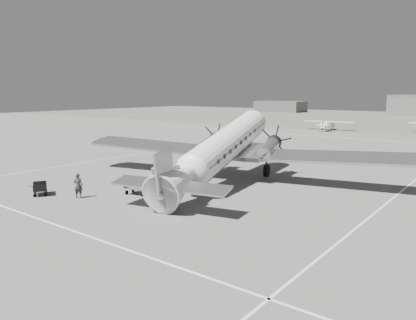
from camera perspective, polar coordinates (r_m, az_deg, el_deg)
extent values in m
plane|color=slate|center=(33.02, 2.18, -3.53)|extent=(260.00, 260.00, 0.00)
cube|color=white|center=(23.48, -18.33, -9.47)|extent=(60.00, 0.15, 0.01)
cube|color=white|center=(28.06, 22.71, -6.63)|extent=(0.15, 80.00, 0.01)
cube|color=white|center=(52.04, -7.64, 1.21)|extent=(0.15, 60.00, 0.01)
cube|color=white|center=(69.20, 21.77, 2.67)|extent=(90.00, 0.15, 0.01)
cube|color=#4F4F4F|center=(159.36, 10.12, 7.42)|extent=(18.00, 10.00, 4.00)
imported|color=#2B2B2B|center=(30.27, -17.79, -3.46)|extent=(0.78, 0.71, 1.78)
imported|color=silver|center=(30.99, -7.55, -2.72)|extent=(1.02, 1.11, 1.85)
imported|color=silver|center=(31.65, -4.99, -2.39)|extent=(0.91, 1.08, 1.88)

